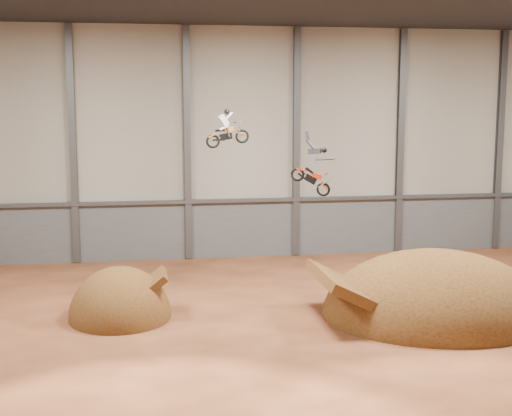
{
  "coord_description": "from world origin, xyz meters",
  "views": [
    {
      "loc": [
        -6.06,
        -27.95,
        9.59
      ],
      "look_at": [
        -0.91,
        4.0,
        4.7
      ],
      "focal_mm": 50.0,
      "sensor_mm": 36.0,
      "label": 1
    }
  ],
  "objects_px": {
    "landing_ramp": "(434,315)",
    "fmx_rider_b": "(307,163)",
    "takeoff_ramp": "(120,317)",
    "fmx_rider_a": "(229,126)"
  },
  "relations": [
    {
      "from": "fmx_rider_a",
      "to": "fmx_rider_b",
      "type": "bearing_deg",
      "value": -41.29
    },
    {
      "from": "takeoff_ramp",
      "to": "landing_ramp",
      "type": "xyz_separation_m",
      "value": [
        14.01,
        -1.96,
        0.0
      ]
    },
    {
      "from": "fmx_rider_a",
      "to": "fmx_rider_b",
      "type": "height_order",
      "value": "fmx_rider_a"
    },
    {
      "from": "takeoff_ramp",
      "to": "fmx_rider_a",
      "type": "height_order",
      "value": "fmx_rider_a"
    },
    {
      "from": "takeoff_ramp",
      "to": "fmx_rider_b",
      "type": "height_order",
      "value": "fmx_rider_b"
    },
    {
      "from": "takeoff_ramp",
      "to": "landing_ramp",
      "type": "height_order",
      "value": "landing_ramp"
    },
    {
      "from": "fmx_rider_a",
      "to": "fmx_rider_b",
      "type": "xyz_separation_m",
      "value": [
        3.28,
        -2.5,
        -1.61
      ]
    },
    {
      "from": "landing_ramp",
      "to": "fmx_rider_b",
      "type": "xyz_separation_m",
      "value": [
        -5.5,
        1.94,
        6.8
      ]
    },
    {
      "from": "landing_ramp",
      "to": "fmx_rider_a",
      "type": "distance_m",
      "value": 12.94
    },
    {
      "from": "takeoff_ramp",
      "to": "fmx_rider_b",
      "type": "bearing_deg",
      "value": -0.12
    }
  ]
}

